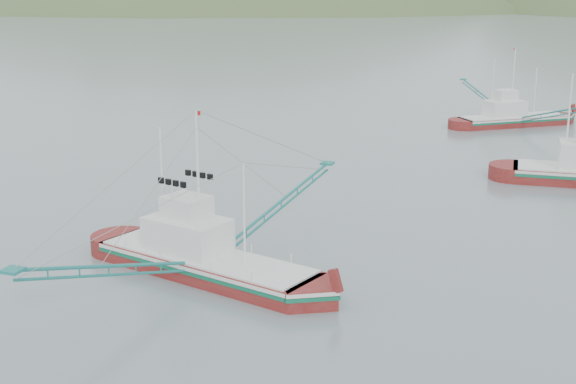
% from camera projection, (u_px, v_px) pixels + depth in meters
% --- Properties ---
extents(ground, '(1200.00, 1200.00, 0.00)m').
position_uv_depth(ground, '(250.00, 279.00, 42.12)').
color(ground, slate).
rests_on(ground, ground).
extents(main_boat, '(13.43, 22.98, 9.52)m').
position_uv_depth(main_boat, '(204.00, 242.00, 42.22)').
color(main_boat, maroon).
rests_on(main_boat, ground).
extents(bg_boat_far, '(16.52, 19.27, 8.83)m').
position_uv_depth(bg_boat_far, '(514.00, 108.00, 84.86)').
color(bg_boat_far, maroon).
rests_on(bg_boat_far, ground).
extents(headland_left, '(448.00, 308.00, 210.00)m').
position_uv_depth(headland_left, '(188.00, 6.00, 427.54)').
color(headland_left, '#455B2E').
rests_on(headland_left, ground).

